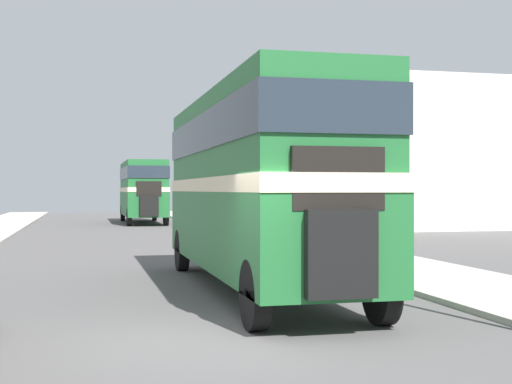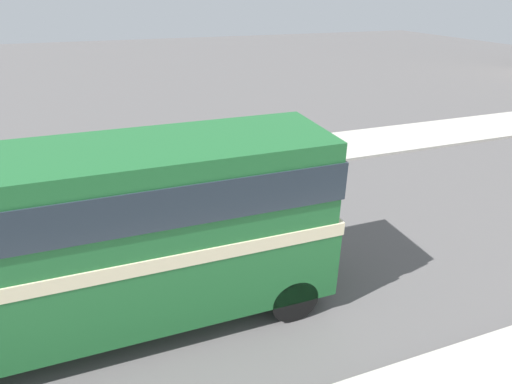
{
  "view_description": "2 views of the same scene",
  "coord_description": "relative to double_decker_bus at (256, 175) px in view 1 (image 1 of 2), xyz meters",
  "views": [
    {
      "loc": [
        -1.71,
        -10.38,
        2.22
      ],
      "look_at": [
        1.97,
        4.83,
        2.17
      ],
      "focal_mm": 50.0,
      "sensor_mm": 36.0,
      "label": 1
    },
    {
      "loc": [
        9.41,
        5.95,
        6.87
      ],
      "look_at": [
        0.0,
        9.22,
        1.84
      ],
      "focal_mm": 28.0,
      "sensor_mm": 36.0,
      "label": 2
    }
  ],
  "objects": [
    {
      "name": "double_decker_bus",
      "position": [
        0.0,
        0.0,
        0.0
      ],
      "size": [
        2.44,
        10.73,
        4.27
      ],
      "color": "#1E602D",
      "rests_on": "ground_plane"
    },
    {
      "name": "bus_distant",
      "position": [
        0.12,
        32.71,
        -0.11
      ],
      "size": [
        2.55,
        9.59,
        4.07
      ],
      "color": "#1E602D",
      "rests_on": "ground_plane"
    },
    {
      "name": "ground_plane",
      "position": [
        -1.97,
        -4.81,
        -2.55
      ],
      "size": [
        120.0,
        120.0,
        0.0
      ],
      "primitive_type": "plane",
      "color": "#565454"
    },
    {
      "name": "shop_building_block",
      "position": [
        16.59,
        23.15,
        1.69
      ],
      "size": [
        18.95,
        8.19,
        8.48
      ],
      "color": "beige",
      "rests_on": "ground_plane"
    },
    {
      "name": "pedestrian_walking",
      "position": [
        4.13,
        7.87,
        -1.42
      ],
      "size": [
        0.36,
        0.36,
        1.78
      ],
      "color": "#282833",
      "rests_on": "sidewalk_right"
    }
  ]
}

